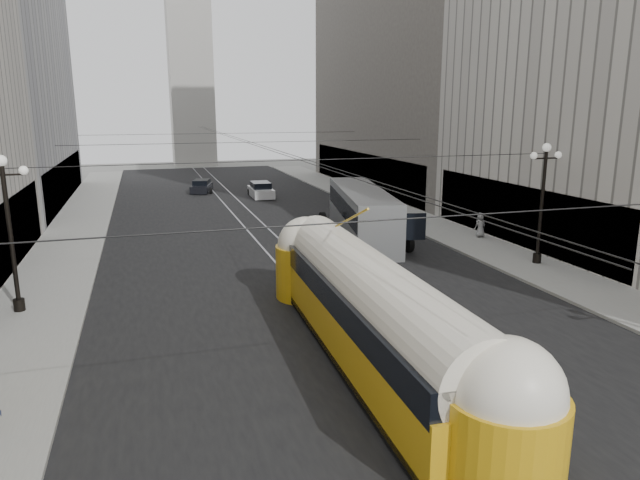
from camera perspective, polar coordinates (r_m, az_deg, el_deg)
road at (r=40.90m, az=-6.49°, el=1.32°), size 20.00×85.00×0.02m
sidewalk_left at (r=43.91m, az=-22.96°, el=1.26°), size 4.00×72.00×0.15m
sidewalk_right at (r=47.74m, az=7.00°, el=3.09°), size 4.00×72.00×0.15m
rail_left at (r=40.78m, az=-7.53°, el=1.25°), size 0.12×85.00×0.04m
rail_right at (r=41.04m, az=-5.46°, el=1.38°), size 0.12×85.00×0.04m
building_right_far at (r=61.81m, az=9.84°, el=20.38°), size 12.60×32.60×32.60m
distant_tower at (r=87.43m, az=-12.89°, el=17.19°), size 6.00×6.00×31.36m
lamppost_left_mid at (r=25.84m, az=-28.65°, el=1.31°), size 1.86×0.44×6.37m
lamppost_right_mid at (r=32.19m, az=21.35°, el=4.06°), size 1.86×0.44×6.37m
catenary at (r=39.16m, az=-6.26°, el=9.49°), size 25.00×72.00×0.23m
streetcar at (r=18.95m, az=5.08°, el=-7.02°), size 3.13×16.85×3.70m
city_bus at (r=36.87m, az=4.20°, el=2.85°), size 5.05×13.01×3.21m
sedan_white_far at (r=54.37m, az=-5.94°, el=4.96°), size 1.98×4.62×1.45m
sedan_dark_far at (r=58.51m, az=-11.74°, el=5.25°), size 2.67×4.30×1.27m
pedestrian_sidewalk_right at (r=38.04m, az=15.74°, el=1.46°), size 0.82×0.56×1.59m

